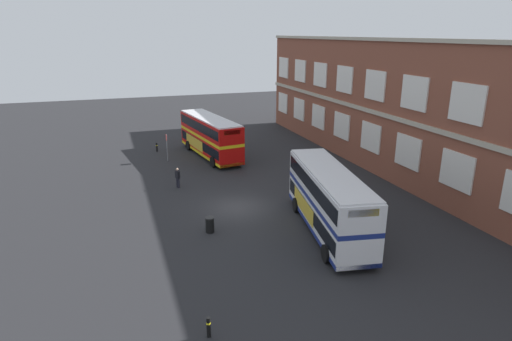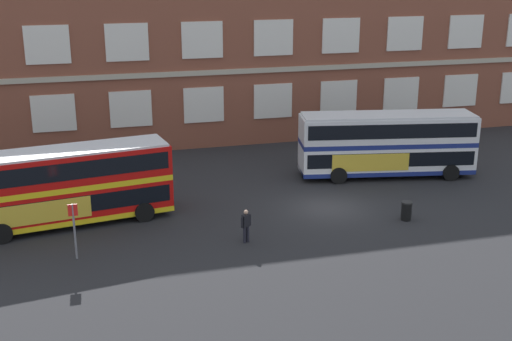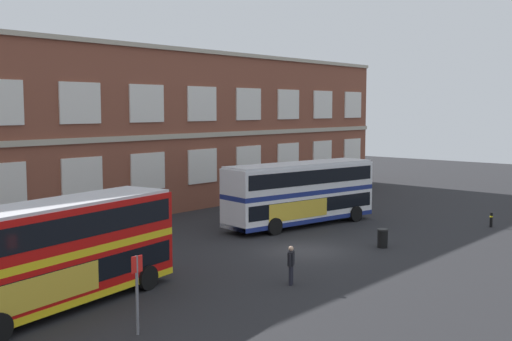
# 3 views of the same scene
# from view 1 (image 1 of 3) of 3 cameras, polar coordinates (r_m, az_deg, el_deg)

# --- Properties ---
(ground_plane) EXTENTS (120.00, 120.00, 0.00)m
(ground_plane) POSITION_cam_1_polar(r_m,az_deg,el_deg) (32.32, 0.91, -4.46)
(ground_plane) COLOR #232326
(brick_terminal_building) EXTENTS (57.47, 8.19, 11.91)m
(brick_terminal_building) POSITION_cam_1_polar(r_m,az_deg,el_deg) (38.26, 24.78, 6.51)
(brick_terminal_building) COLOR brown
(brick_terminal_building) RESTS_ON ground
(double_decker_near) EXTENTS (11.26, 4.21, 4.07)m
(double_decker_near) POSITION_cam_1_polar(r_m,az_deg,el_deg) (44.46, -6.13, 4.63)
(double_decker_near) COLOR red
(double_decker_near) RESTS_ON ground
(double_decker_middle) EXTENTS (11.28, 4.50, 4.07)m
(double_decker_middle) POSITION_cam_1_polar(r_m,az_deg,el_deg) (27.67, 9.66, -3.87)
(double_decker_middle) COLOR silver
(double_decker_middle) RESTS_ON ground
(waiting_passenger) EXTENTS (0.61, 0.39, 1.70)m
(waiting_passenger) POSITION_cam_1_polar(r_m,az_deg,el_deg) (35.89, -10.40, -0.85)
(waiting_passenger) COLOR black
(waiting_passenger) RESTS_ON ground
(bus_stand_flag) EXTENTS (0.44, 0.10, 2.70)m
(bus_stand_flag) POSITION_cam_1_polar(r_m,az_deg,el_deg) (43.43, -11.79, 3.33)
(bus_stand_flag) COLOR slate
(bus_stand_flag) RESTS_ON ground
(station_litter_bin) EXTENTS (0.60, 0.60, 1.03)m
(station_litter_bin) POSITION_cam_1_polar(r_m,az_deg,el_deg) (27.89, -6.17, -7.18)
(station_litter_bin) COLOR black
(station_litter_bin) RESTS_ON ground
(safety_bollard_west) EXTENTS (0.19, 0.19, 0.95)m
(safety_bollard_west) POSITION_cam_1_polar(r_m,az_deg,el_deg) (47.52, -13.08, 3.07)
(safety_bollard_west) COLOR black
(safety_bollard_west) RESTS_ON ground
(safety_bollard_east) EXTENTS (0.19, 0.19, 0.95)m
(safety_bollard_east) POSITION_cam_1_polar(r_m,az_deg,el_deg) (19.28, -6.33, -19.99)
(safety_bollard_east) COLOR black
(safety_bollard_east) RESTS_ON ground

